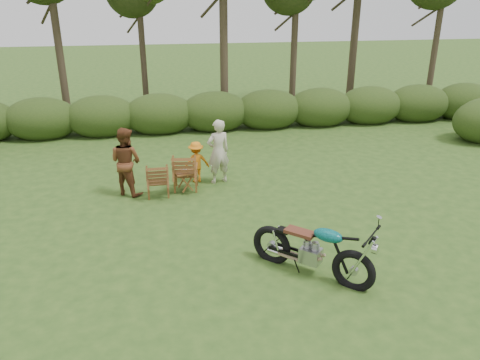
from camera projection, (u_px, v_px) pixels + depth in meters
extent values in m
plane|color=#274517|center=(273.00, 254.00, 9.03)|extent=(80.00, 80.00, 0.00)
cylinder|color=#3A2C1F|center=(56.00, 25.00, 16.95)|extent=(0.28, 0.28, 7.20)
cylinder|color=#3A2C1F|center=(141.00, 34.00, 18.60)|extent=(0.24, 0.24, 6.30)
cylinder|color=#3A2C1F|center=(223.00, 18.00, 16.82)|extent=(0.30, 0.30, 7.65)
cylinder|color=#3A2C1F|center=(295.00, 32.00, 18.52)|extent=(0.26, 0.26, 6.48)
cylinder|color=#3A2C1F|center=(357.00, 11.00, 19.73)|extent=(0.32, 0.32, 7.92)
cylinder|color=#3A2C1F|center=(438.00, 27.00, 18.32)|extent=(0.24, 0.24, 6.84)
ellipsoid|color=#273C15|center=(42.00, 119.00, 16.06)|extent=(2.52, 1.68, 1.51)
ellipsoid|color=#273C15|center=(102.00, 117.00, 16.38)|extent=(2.52, 1.68, 1.51)
ellipsoid|color=#273C15|center=(159.00, 114.00, 16.70)|extent=(2.52, 1.68, 1.51)
ellipsoid|color=#273C15|center=(215.00, 112.00, 17.02)|extent=(2.52, 1.68, 1.51)
ellipsoid|color=#273C15|center=(268.00, 110.00, 17.34)|extent=(2.52, 1.68, 1.51)
ellipsoid|color=#273C15|center=(320.00, 108.00, 17.65)|extent=(2.52, 1.68, 1.51)
ellipsoid|color=#273C15|center=(370.00, 106.00, 17.97)|extent=(2.52, 1.68, 1.51)
ellipsoid|color=#273C15|center=(418.00, 104.00, 18.29)|extent=(2.52, 1.68, 1.51)
ellipsoid|color=#273C15|center=(464.00, 102.00, 18.61)|extent=(2.52, 1.68, 1.51)
imported|color=beige|center=(185.00, 170.00, 11.57)|extent=(0.14, 0.14, 0.09)
imported|color=beige|center=(219.00, 182.00, 12.43)|extent=(0.72, 0.58, 1.70)
imported|color=brown|center=(129.00, 193.00, 11.74)|extent=(1.05, 1.01, 1.70)
imported|color=orange|center=(197.00, 181.00, 12.47)|extent=(0.77, 0.53, 1.10)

